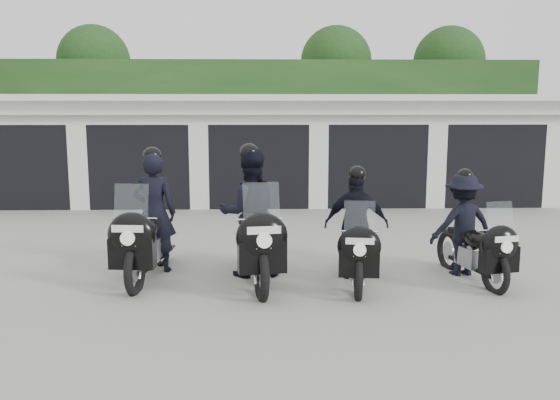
{
  "coord_description": "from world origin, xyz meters",
  "views": [
    {
      "loc": [
        0.13,
        -9.88,
        2.68
      ],
      "look_at": [
        0.41,
        0.34,
        1.05
      ],
      "focal_mm": 38.0,
      "sensor_mm": 36.0,
      "label": 1
    }
  ],
  "objects_px": {
    "police_bike_b": "(252,221)",
    "police_bike_d": "(467,230)",
    "police_bike_c": "(357,232)",
    "police_bike_a": "(149,225)"
  },
  "relations": [
    {
      "from": "police_bike_c",
      "to": "police_bike_d",
      "type": "xyz_separation_m",
      "value": [
        1.77,
        0.17,
        -0.02
      ]
    },
    {
      "from": "police_bike_a",
      "to": "police_bike_d",
      "type": "distance_m",
      "value": 5.0
    },
    {
      "from": "police_bike_b",
      "to": "police_bike_c",
      "type": "relative_size",
      "value": 1.18
    },
    {
      "from": "police_bike_b",
      "to": "police_bike_d",
      "type": "relative_size",
      "value": 1.24
    },
    {
      "from": "police_bike_a",
      "to": "police_bike_d",
      "type": "xyz_separation_m",
      "value": [
        4.99,
        -0.16,
        -0.08
      ]
    },
    {
      "from": "police_bike_a",
      "to": "police_bike_b",
      "type": "height_order",
      "value": "police_bike_b"
    },
    {
      "from": "police_bike_b",
      "to": "police_bike_d",
      "type": "distance_m",
      "value": 3.38
    },
    {
      "from": "police_bike_a",
      "to": "police_bike_b",
      "type": "relative_size",
      "value": 0.97
    },
    {
      "from": "police_bike_a",
      "to": "police_bike_b",
      "type": "distance_m",
      "value": 1.62
    },
    {
      "from": "police_bike_c",
      "to": "police_bike_d",
      "type": "height_order",
      "value": "police_bike_c"
    }
  ]
}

